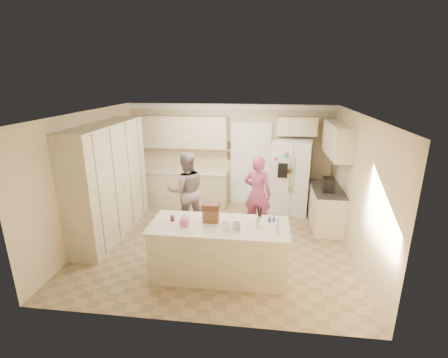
# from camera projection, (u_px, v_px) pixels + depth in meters

# --- Properties ---
(floor) EXTENTS (5.20, 4.60, 0.02)m
(floor) POSITION_uv_depth(u_px,v_px,m) (217.00, 242.00, 6.64)
(floor) COLOR #977D59
(floor) RESTS_ON ground
(ceiling) EXTENTS (5.20, 4.60, 0.02)m
(ceiling) POSITION_uv_depth(u_px,v_px,m) (216.00, 113.00, 5.85)
(ceiling) COLOR white
(ceiling) RESTS_ON wall_back
(wall_back) EXTENTS (5.20, 0.02, 2.60)m
(wall_back) POSITION_uv_depth(u_px,v_px,m) (229.00, 155.00, 8.43)
(wall_back) COLOR beige
(wall_back) RESTS_ON ground
(wall_front) EXTENTS (5.20, 0.02, 2.60)m
(wall_front) POSITION_uv_depth(u_px,v_px,m) (190.00, 238.00, 4.06)
(wall_front) COLOR beige
(wall_front) RESTS_ON ground
(wall_left) EXTENTS (0.02, 4.60, 2.60)m
(wall_left) POSITION_uv_depth(u_px,v_px,m) (89.00, 177.00, 6.55)
(wall_left) COLOR beige
(wall_left) RESTS_ON ground
(wall_right) EXTENTS (0.02, 4.60, 2.60)m
(wall_right) POSITION_uv_depth(u_px,v_px,m) (357.00, 187.00, 5.94)
(wall_right) COLOR beige
(wall_right) RESTS_ON ground
(crown_back) EXTENTS (5.20, 0.08, 0.12)m
(crown_back) POSITION_uv_depth(u_px,v_px,m) (229.00, 107.00, 8.02)
(crown_back) COLOR white
(crown_back) RESTS_ON wall_back
(pantry_bank) EXTENTS (0.60, 2.60, 2.35)m
(pantry_bank) POSITION_uv_depth(u_px,v_px,m) (109.00, 180.00, 6.75)
(pantry_bank) COLOR beige
(pantry_bank) RESTS_ON floor
(back_base_cab) EXTENTS (2.20, 0.60, 0.88)m
(back_base_cab) POSITION_uv_depth(u_px,v_px,m) (185.00, 188.00, 8.53)
(back_base_cab) COLOR beige
(back_base_cab) RESTS_ON floor
(back_countertop) EXTENTS (2.24, 0.63, 0.04)m
(back_countertop) POSITION_uv_depth(u_px,v_px,m) (184.00, 171.00, 8.39)
(back_countertop) COLOR beige
(back_countertop) RESTS_ON back_base_cab
(back_upper_cab) EXTENTS (2.20, 0.35, 0.80)m
(back_upper_cab) POSITION_uv_depth(u_px,v_px,m) (184.00, 132.00, 8.21)
(back_upper_cab) COLOR beige
(back_upper_cab) RESTS_ON wall_back
(doorway_opening) EXTENTS (0.90, 0.06, 2.10)m
(doorway_opening) POSITION_uv_depth(u_px,v_px,m) (250.00, 165.00, 8.42)
(doorway_opening) COLOR black
(doorway_opening) RESTS_ON floor
(doorway_casing) EXTENTS (1.02, 0.03, 2.22)m
(doorway_casing) POSITION_uv_depth(u_px,v_px,m) (250.00, 165.00, 8.38)
(doorway_casing) COLOR white
(doorway_casing) RESTS_ON floor
(wall_frame_upper) EXTENTS (0.15, 0.02, 0.20)m
(wall_frame_upper) POSITION_uv_depth(u_px,v_px,m) (230.00, 146.00, 8.32)
(wall_frame_upper) COLOR brown
(wall_frame_upper) RESTS_ON wall_back
(wall_frame_lower) EXTENTS (0.15, 0.02, 0.20)m
(wall_frame_lower) POSITION_uv_depth(u_px,v_px,m) (230.00, 156.00, 8.40)
(wall_frame_lower) COLOR brown
(wall_frame_lower) RESTS_ON wall_back
(refrigerator) EXTENTS (1.01, 0.84, 1.80)m
(refrigerator) POSITION_uv_depth(u_px,v_px,m) (290.00, 177.00, 7.93)
(refrigerator) COLOR white
(refrigerator) RESTS_ON floor
(fridge_seam) EXTENTS (0.02, 0.02, 1.78)m
(fridge_seam) POSITION_uv_depth(u_px,v_px,m) (292.00, 181.00, 7.60)
(fridge_seam) COLOR gray
(fridge_seam) RESTS_ON refrigerator
(fridge_dispenser) EXTENTS (0.22, 0.03, 0.35)m
(fridge_dispenser) POSITION_uv_depth(u_px,v_px,m) (283.00, 171.00, 7.54)
(fridge_dispenser) COLOR black
(fridge_dispenser) RESTS_ON refrigerator
(fridge_handle_l) EXTENTS (0.02, 0.02, 0.85)m
(fridge_handle_l) POSITION_uv_depth(u_px,v_px,m) (290.00, 175.00, 7.54)
(fridge_handle_l) COLOR silver
(fridge_handle_l) RESTS_ON refrigerator
(fridge_handle_r) EXTENTS (0.02, 0.02, 0.85)m
(fridge_handle_r) POSITION_uv_depth(u_px,v_px,m) (294.00, 175.00, 7.53)
(fridge_handle_r) COLOR silver
(fridge_handle_r) RESTS_ON refrigerator
(over_fridge_cab) EXTENTS (0.95, 0.35, 0.45)m
(over_fridge_cab) POSITION_uv_depth(u_px,v_px,m) (297.00, 126.00, 7.83)
(over_fridge_cab) COLOR beige
(over_fridge_cab) RESTS_ON wall_back
(right_base_cab) EXTENTS (0.60, 1.20, 0.88)m
(right_base_cab) POSITION_uv_depth(u_px,v_px,m) (326.00, 209.00, 7.18)
(right_base_cab) COLOR beige
(right_base_cab) RESTS_ON floor
(right_countertop) EXTENTS (0.63, 1.24, 0.04)m
(right_countertop) POSITION_uv_depth(u_px,v_px,m) (327.00, 189.00, 7.05)
(right_countertop) COLOR #2D2B28
(right_countertop) RESTS_ON right_base_cab
(right_upper_cab) EXTENTS (0.35, 1.50, 0.70)m
(right_upper_cab) POSITION_uv_depth(u_px,v_px,m) (337.00, 140.00, 6.90)
(right_upper_cab) COLOR beige
(right_upper_cab) RESTS_ON wall_right
(coffee_maker) EXTENTS (0.22, 0.28, 0.30)m
(coffee_maker) POSITION_uv_depth(u_px,v_px,m) (328.00, 185.00, 6.81)
(coffee_maker) COLOR black
(coffee_maker) RESTS_ON right_countertop
(island_base) EXTENTS (2.20, 0.90, 0.88)m
(island_base) POSITION_uv_depth(u_px,v_px,m) (219.00, 251.00, 5.44)
(island_base) COLOR beige
(island_base) RESTS_ON floor
(island_top) EXTENTS (2.28, 0.96, 0.05)m
(island_top) POSITION_uv_depth(u_px,v_px,m) (219.00, 226.00, 5.30)
(island_top) COLOR beige
(island_top) RESTS_ON island_base
(utensil_crock) EXTENTS (0.13, 0.13, 0.15)m
(utensil_crock) POSITION_uv_depth(u_px,v_px,m) (259.00, 221.00, 5.24)
(utensil_crock) COLOR white
(utensil_crock) RESTS_ON island_top
(tissue_box) EXTENTS (0.13, 0.13, 0.14)m
(tissue_box) POSITION_uv_depth(u_px,v_px,m) (185.00, 221.00, 5.24)
(tissue_box) COLOR pink
(tissue_box) RESTS_ON island_top
(tissue_plume) EXTENTS (0.08, 0.08, 0.08)m
(tissue_plume) POSITION_uv_depth(u_px,v_px,m) (184.00, 215.00, 5.21)
(tissue_plume) COLOR white
(tissue_plume) RESTS_ON tissue_box
(dollhouse_body) EXTENTS (0.26, 0.18, 0.22)m
(dollhouse_body) POSITION_uv_depth(u_px,v_px,m) (211.00, 215.00, 5.38)
(dollhouse_body) COLOR brown
(dollhouse_body) RESTS_ON island_top
(dollhouse_roof) EXTENTS (0.28, 0.20, 0.10)m
(dollhouse_roof) POSITION_uv_depth(u_px,v_px,m) (211.00, 207.00, 5.33)
(dollhouse_roof) COLOR #592D1E
(dollhouse_roof) RESTS_ON dollhouse_body
(jam_jar) EXTENTS (0.07, 0.07, 0.09)m
(jam_jar) POSITION_uv_depth(u_px,v_px,m) (172.00, 218.00, 5.42)
(jam_jar) COLOR #59263F
(jam_jar) RESTS_ON island_top
(greeting_card_a) EXTENTS (0.12, 0.06, 0.16)m
(greeting_card_a) POSITION_uv_depth(u_px,v_px,m) (227.00, 226.00, 5.06)
(greeting_card_a) COLOR white
(greeting_card_a) RESTS_ON island_top
(greeting_card_b) EXTENTS (0.12, 0.05, 0.16)m
(greeting_card_b) POSITION_uv_depth(u_px,v_px,m) (237.00, 225.00, 5.09)
(greeting_card_b) COLOR silver
(greeting_card_b) RESTS_ON island_top
(water_bottle) EXTENTS (0.07, 0.07, 0.24)m
(water_bottle) POSITION_uv_depth(u_px,v_px,m) (279.00, 225.00, 5.01)
(water_bottle) COLOR silver
(water_bottle) RESTS_ON island_top
(shaker_salt) EXTENTS (0.05, 0.05, 0.09)m
(shaker_salt) POSITION_uv_depth(u_px,v_px,m) (270.00, 219.00, 5.39)
(shaker_salt) COLOR #3448A5
(shaker_salt) RESTS_ON island_top
(shaker_pepper) EXTENTS (0.05, 0.05, 0.09)m
(shaker_pepper) POSITION_uv_depth(u_px,v_px,m) (274.00, 219.00, 5.39)
(shaker_pepper) COLOR #3448A5
(shaker_pepper) RESTS_ON island_top
(teen_boy) EXTENTS (1.02, 0.91, 1.73)m
(teen_boy) POSITION_uv_depth(u_px,v_px,m) (187.00, 191.00, 7.05)
(teen_boy) COLOR gray
(teen_boy) RESTS_ON floor
(teen_girl) EXTENTS (0.69, 0.55, 1.65)m
(teen_girl) POSITION_uv_depth(u_px,v_px,m) (257.00, 193.00, 7.00)
(teen_girl) COLOR #A44675
(teen_girl) RESTS_ON floor
(fridge_magnets) EXTENTS (0.76, 0.02, 1.44)m
(fridge_magnets) POSITION_uv_depth(u_px,v_px,m) (292.00, 181.00, 7.59)
(fridge_magnets) COLOR tan
(fridge_magnets) RESTS_ON refrigerator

